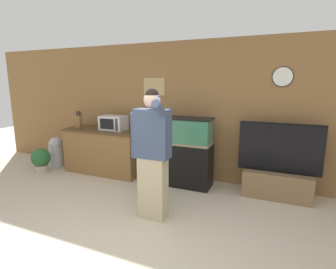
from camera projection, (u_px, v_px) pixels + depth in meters
ground_plane at (108, 264)px, 2.70m from camera, size 18.00×18.00×0.00m
wall_back_paneled at (193, 112)px, 4.95m from camera, size 10.00×0.08×2.60m
counter_island at (104, 151)px, 5.42m from camera, size 1.66×0.66×0.91m
microwave at (113, 123)px, 5.25m from camera, size 0.51×0.33×0.29m
knife_block at (79, 121)px, 5.50m from camera, size 0.12×0.09×0.36m
aquarium_on_stand at (182, 151)px, 4.70m from camera, size 1.07×0.42×1.25m
tv_on_stand at (277, 176)px, 4.21m from camera, size 1.26×0.40×1.22m
person_standing at (152, 153)px, 3.48m from camera, size 0.56×0.42×1.77m
potted_plant at (41, 159)px, 5.46m from camera, size 0.38×0.38×0.50m
trash_bin at (56, 151)px, 5.86m from camera, size 0.32×0.32×0.66m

